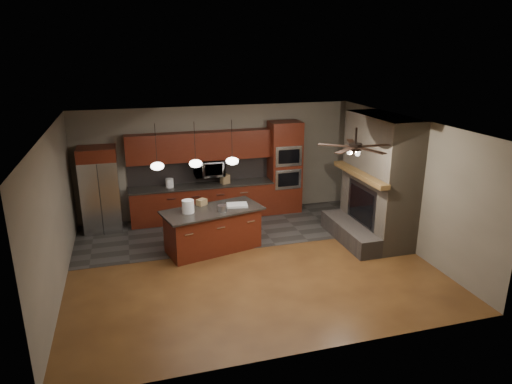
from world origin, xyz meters
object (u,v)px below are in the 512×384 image
object	(u,v)px
refrigerator	(100,190)
paint_tray	(237,205)
cardboard_box	(202,202)
counter_box	(225,179)
counter_bucket	(170,183)
microwave	(209,168)
oven_tower	(285,167)
paint_can	(222,208)
white_bucket	(188,206)
kitchen_island	(213,229)

from	to	relation	value
refrigerator	paint_tray	size ratio (longest dim) A/B	4.60
cardboard_box	counter_box	world-z (taller)	counter_box
refrigerator	paint_tray	distance (m)	3.35
paint_tray	counter_bucket	bearing A→B (deg)	132.31
counter_bucket	microwave	bearing A→B (deg)	2.89
oven_tower	paint_can	bearing A→B (deg)	-135.45
paint_can	counter_bucket	xyz separation A→B (m)	(-0.87, 2.07, 0.02)
white_bucket	counter_box	xyz separation A→B (m)	(1.19, 1.90, -0.04)
counter_box	counter_bucket	bearing A→B (deg)	156.52
oven_tower	counter_box	bearing A→B (deg)	-178.47
white_bucket	paint_tray	size ratio (longest dim) A/B	0.61
oven_tower	microwave	xyz separation A→B (m)	(-1.98, 0.06, 0.11)
white_bucket	microwave	bearing A→B (deg)	67.95
microwave	paint_tray	bearing A→B (deg)	-82.35
microwave	refrigerator	size ratio (longest dim) A/B	0.36
paint_tray	cardboard_box	xyz separation A→B (m)	(-0.72, 0.27, 0.04)
white_bucket	paint_can	bearing A→B (deg)	-9.79
refrigerator	white_bucket	size ratio (longest dim) A/B	7.50
oven_tower	white_bucket	size ratio (longest dim) A/B	8.88
microwave	kitchen_island	size ratio (longest dim) A/B	0.33
paint_tray	paint_can	bearing A→B (deg)	-139.73
microwave	paint_tray	distance (m)	1.94
counter_box	white_bucket	bearing A→B (deg)	-143.52
oven_tower	cardboard_box	xyz separation A→B (m)	(-2.44, -1.56, -0.21)
microwave	paint_can	size ratio (longest dim) A/B	3.80
paint_can	counter_box	xyz separation A→B (m)	(0.50, 2.02, 0.03)
refrigerator	white_bucket	xyz separation A→B (m)	(1.79, -1.87, 0.05)
counter_bucket	cardboard_box	bearing A→B (deg)	-71.47
refrigerator	counter_bucket	world-z (taller)	refrigerator
oven_tower	counter_box	world-z (taller)	oven_tower
oven_tower	counter_bucket	xyz separation A→B (m)	(-2.97, 0.01, -0.18)
paint_can	paint_tray	bearing A→B (deg)	32.08
oven_tower	counter_bucket	world-z (taller)	oven_tower
paint_tray	kitchen_island	bearing A→B (deg)	-165.21
kitchen_island	counter_bucket	size ratio (longest dim) A/B	10.31
white_bucket	paint_tray	xyz separation A→B (m)	(1.06, 0.11, -0.11)
counter_box	kitchen_island	bearing A→B (deg)	-131.61
cardboard_box	counter_box	bearing A→B (deg)	23.83
counter_box	cardboard_box	bearing A→B (deg)	-140.68
oven_tower	counter_bucket	bearing A→B (deg)	179.86
paint_can	cardboard_box	xyz separation A→B (m)	(-0.35, 0.50, 0.00)
refrigerator	microwave	bearing A→B (deg)	2.89
kitchen_island	white_bucket	distance (m)	0.78
paint_tray	oven_tower	bearing A→B (deg)	54.89
microwave	counter_box	world-z (taller)	microwave
paint_can	refrigerator	bearing A→B (deg)	141.27
kitchen_island	paint_can	world-z (taller)	paint_can
counter_bucket	counter_box	distance (m)	1.37
kitchen_island	refrigerator	bearing A→B (deg)	127.95
white_bucket	cardboard_box	size ratio (longest dim) A/B	1.29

